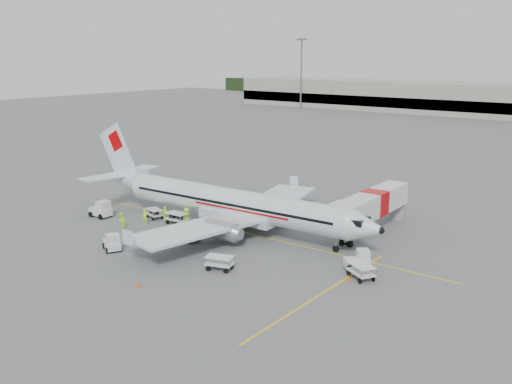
# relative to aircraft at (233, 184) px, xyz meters

# --- Properties ---
(ground) EXTENTS (360.00, 360.00, 0.00)m
(ground) POSITION_rel_aircraft_xyz_m (1.46, -0.13, -4.76)
(ground) COLOR #56595B
(stripe_lead) EXTENTS (44.00, 0.20, 0.01)m
(stripe_lead) POSITION_rel_aircraft_xyz_m (1.46, -0.13, -4.76)
(stripe_lead) COLOR yellow
(stripe_lead) RESTS_ON ground
(stripe_cross) EXTENTS (0.20, 20.00, 0.01)m
(stripe_cross) POSITION_rel_aircraft_xyz_m (15.46, -8.13, -4.76)
(stripe_cross) COLOR yellow
(stripe_cross) RESTS_ON ground
(terminal_west) EXTENTS (110.00, 22.00, 9.00)m
(terminal_west) POSITION_rel_aircraft_xyz_m (-38.54, 129.87, -0.26)
(terminal_west) COLOR gray
(terminal_west) RESTS_ON ground
(mast_west) EXTENTS (3.20, 1.20, 22.00)m
(mast_west) POSITION_rel_aircraft_xyz_m (-68.54, 117.87, 6.24)
(mast_west) COLOR slate
(mast_west) RESTS_ON ground
(aircraft) EXTENTS (35.53, 28.35, 9.52)m
(aircraft) POSITION_rel_aircraft_xyz_m (0.00, 0.00, 0.00)
(aircraft) COLOR silver
(aircraft) RESTS_ON ground
(jet_bridge) EXTENTS (3.21, 15.85, 4.15)m
(jet_bridge) POSITION_rel_aircraft_xyz_m (11.54, 8.14, -2.69)
(jet_bridge) COLOR silver
(jet_bridge) RESTS_ON ground
(belt_loader) EXTENTS (4.59, 2.48, 2.36)m
(belt_loader) POSITION_rel_aircraft_xyz_m (-1.76, -5.50, -3.58)
(belt_loader) COLOR silver
(belt_loader) RESTS_ON ground
(tug_fore) EXTENTS (2.42, 2.30, 1.65)m
(tug_fore) POSITION_rel_aircraft_xyz_m (15.12, -2.13, -3.94)
(tug_fore) COLOR silver
(tug_fore) RESTS_ON ground
(tug_mid) EXTENTS (2.47, 2.06, 1.66)m
(tug_mid) POSITION_rel_aircraft_xyz_m (-4.85, -11.53, -3.93)
(tug_mid) COLOR silver
(tug_mid) RESTS_ON ground
(tug_aft) EXTENTS (2.47, 1.45, 1.89)m
(tug_aft) POSITION_rel_aircraft_xyz_m (-14.57, -5.28, -3.82)
(tug_aft) COLOR silver
(tug_aft) RESTS_ON ground
(cart_loaded_a) EXTENTS (2.34, 1.79, 1.08)m
(cart_loaded_a) POSITION_rel_aircraft_xyz_m (-9.39, -2.13, -4.22)
(cart_loaded_a) COLOR silver
(cart_loaded_a) RESTS_ON ground
(cart_loaded_b) EXTENTS (2.42, 1.46, 1.25)m
(cart_loaded_b) POSITION_rel_aircraft_xyz_m (-5.93, -2.13, -4.14)
(cart_loaded_b) COLOR silver
(cart_loaded_b) RESTS_ON ground
(cart_empty_a) EXTENTS (2.57, 1.98, 1.18)m
(cart_empty_a) POSITION_rel_aircraft_xyz_m (6.19, -9.28, -4.17)
(cart_empty_a) COLOR silver
(cart_empty_a) RESTS_ON ground
(cart_empty_b) EXTENTS (2.74, 2.39, 1.23)m
(cart_empty_b) POSITION_rel_aircraft_xyz_m (16.41, -3.93, -4.14)
(cart_empty_b) COLOR silver
(cart_empty_b) RESTS_ON ground
(cone_nose) EXTENTS (0.33, 0.33, 0.54)m
(cone_nose) POSITION_rel_aircraft_xyz_m (15.83, -4.88, -4.49)
(cone_nose) COLOR #E05315
(cone_nose) RESTS_ON ground
(cone_port) EXTENTS (0.42, 0.42, 0.68)m
(cone_port) POSITION_rel_aircraft_xyz_m (-0.38, 19.46, -4.42)
(cone_port) COLOR #E05315
(cone_port) RESTS_ON ground
(cone_stbd) EXTENTS (0.34, 0.34, 0.55)m
(cone_stbd) POSITION_rel_aircraft_xyz_m (3.55, -15.74, -4.49)
(cone_stbd) COLOR #E05315
(cone_stbd) RESTS_ON ground
(crew_a) EXTENTS (0.66, 0.49, 1.65)m
(crew_a) POSITION_rel_aircraft_xyz_m (-8.49, -4.26, -3.94)
(crew_a) COLOR #A6EC1D
(crew_a) RESTS_ON ground
(crew_b) EXTENTS (1.05, 1.08, 1.75)m
(crew_b) POSITION_rel_aircraft_xyz_m (-9.07, -6.90, -3.89)
(crew_b) COLOR #A6EC1D
(crew_b) RESTS_ON ground
(crew_c) EXTENTS (0.79, 1.24, 1.82)m
(crew_c) POSITION_rel_aircraft_xyz_m (-5.00, -1.63, -3.85)
(crew_c) COLOR #A6EC1D
(crew_c) RESTS_ON ground
(crew_d) EXTENTS (1.01, 0.44, 1.71)m
(crew_d) POSITION_rel_aircraft_xyz_m (-7.56, -2.26, -3.91)
(crew_d) COLOR #A6EC1D
(crew_d) RESTS_ON ground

